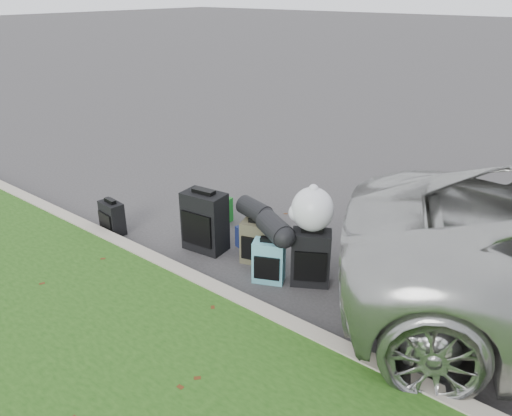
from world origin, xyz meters
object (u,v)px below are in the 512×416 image
Objects in this scene: suitcase_large_black_right at (311,258)px; suitcase_olive at (258,242)px; suitcase_large_black_left at (205,221)px; tote_navy at (247,238)px; suitcase_teal at (269,261)px; suitcase_small_black at (112,218)px; tote_green at (219,210)px.

suitcase_olive is at bearing 148.94° from suitcase_large_black_right.
tote_navy is (0.41, 0.36, -0.25)m from suitcase_large_black_left.
suitcase_large_black_right is 1.13m from tote_navy.
suitcase_large_black_right is (0.40, 0.26, 0.07)m from suitcase_teal.
suitcase_small_black is at bearing 178.63° from suitcase_olive.
suitcase_teal is at bearing -33.12° from tote_green.
suitcase_olive is 0.82× the size of suitcase_large_black_right.
suitcase_large_black_left is 1.19× the size of suitcase_large_black_right.
suitcase_olive is at bearing -16.06° from tote_navy.
suitcase_large_black_left is 1.53× the size of suitcase_teal.
suitcase_olive is (2.05, 0.64, 0.04)m from suitcase_small_black.
suitcase_olive is 1.06× the size of suitcase_teal.
suitcase_olive is 0.77m from suitcase_large_black_right.
suitcase_teal is 1.77× the size of tote_navy.
suitcase_large_black_right reaches higher than suitcase_teal.
tote_navy is at bearing 34.41° from suitcase_large_black_left.
suitcase_small_black is at bearing -167.08° from suitcase_large_black_left.
suitcase_olive reaches higher than suitcase_small_black.
suitcase_teal is 0.48m from suitcase_large_black_right.
suitcase_olive is at bearing 119.09° from suitcase_teal.
suitcase_large_black_left is 2.71× the size of tote_navy.
tote_navy is at bearing -28.43° from tote_green.
suitcase_large_black_right is at bearing -21.11° from tote_green.
suitcase_olive is at bearing 23.47° from suitcase_small_black.
suitcase_teal is 0.78× the size of suitcase_large_black_right.
tote_green is at bearing 171.28° from tote_navy.
tote_navy is at bearing 138.84° from suitcase_large_black_right.
suitcase_teal is at bearing 14.94° from suitcase_small_black.
suitcase_olive is 0.40m from tote_navy.
suitcase_olive reaches higher than tote_navy.
suitcase_large_black_left reaches higher than suitcase_large_black_right.
suitcase_large_black_left reaches higher than suitcase_small_black.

